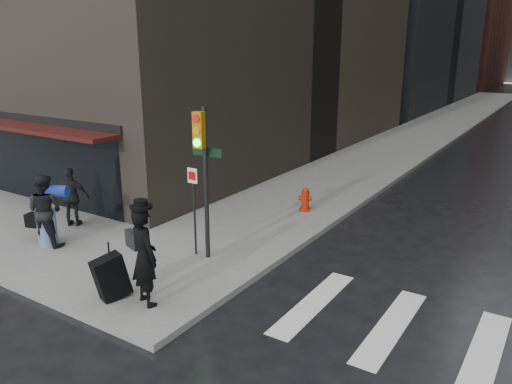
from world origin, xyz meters
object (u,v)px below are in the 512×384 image
man_greycoat (72,197)px  fire_hydrant (305,201)px  man_overcoat (137,259)px  man_jeans (45,210)px  traffic_light (202,163)px

man_greycoat → fire_hydrant: man_greycoat is taller
man_overcoat → man_jeans: 4.17m
fire_hydrant → traffic_light: bearing=-94.8°
man_overcoat → traffic_light: 2.75m
man_overcoat → fire_hydrant: size_ratio=2.93×
man_jeans → man_greycoat: 1.44m
man_overcoat → man_jeans: (-4.08, 0.86, 0.02)m
traffic_light → fire_hydrant: bearing=82.8°
man_greycoat → traffic_light: bearing=150.6°
man_overcoat → man_greycoat: man_overcoat is taller
man_jeans → traffic_light: bearing=-175.6°
man_jeans → traffic_light: size_ratio=0.52×
man_overcoat → man_greycoat: (-4.73, 2.14, -0.08)m
man_overcoat → traffic_light: traffic_light is taller
man_jeans → traffic_light: (3.82, 1.50, 1.38)m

